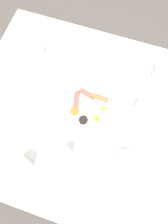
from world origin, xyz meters
name	(u,v)px	position (x,y,z in m)	size (l,w,h in m)	color
ground_plane	(84,141)	(0.00, 0.00, 0.00)	(8.00, 8.00, 0.00)	#4C4742
table	(84,117)	(0.00, 0.00, 0.65)	(1.05, 1.22, 0.71)	white
breakfast_plate	(89,108)	(-0.03, 0.02, 0.72)	(0.29, 0.29, 0.04)	white
teapot_near	(163,76)	(-0.31, 0.33, 0.77)	(0.15, 0.16, 0.14)	white
teacup_with_saucer_left	(123,159)	(0.17, 0.25, 0.74)	(0.14, 0.14, 0.06)	white
teacup_with_saucer_right	(37,51)	(-0.26, -0.36, 0.74)	(0.14, 0.14, 0.06)	white
water_glass_tall	(140,109)	(-0.09, 0.26, 0.77)	(0.07, 0.07, 0.12)	white
water_glass_short	(23,165)	(0.34, -0.18, 0.77)	(0.07, 0.07, 0.11)	white
pepper_grinder	(67,152)	(0.23, -0.01, 0.77)	(0.05, 0.05, 0.11)	#BCBCC1
spoon_for_tea	(34,87)	(-0.05, -0.30, 0.71)	(0.12, 0.11, 0.00)	silver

